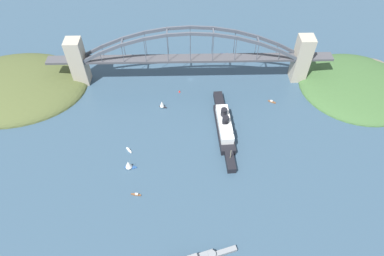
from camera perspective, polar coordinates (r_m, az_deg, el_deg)
name	(u,v)px	position (r m, az deg, el deg)	size (l,w,h in m)	color
ground_plane	(190,80)	(375.35, -0.27, 8.26)	(1400.00, 1400.00, 0.00)	#334C60
harbor_arch_bridge	(190,58)	(357.64, -0.29, 11.77)	(299.21, 16.38, 63.45)	#ADA38E
headland_west_shore	(357,86)	(408.96, 26.33, 6.43)	(124.36, 117.74, 21.55)	#3D6033
headland_east_shore	(17,87)	(412.48, -27.64, 6.23)	(156.94, 121.12, 27.81)	#4C562D
ocean_liner	(224,126)	(318.26, 5.51, 0.37)	(16.56, 99.16, 21.19)	black
seaplane_taxiing_near_bridge	(223,55)	(408.43, 5.27, 12.22)	(11.85, 7.73, 5.07)	#B7B7B2
small_boat_0	(129,150)	(310.63, -10.72, -3.70)	(5.66, 6.74, 2.00)	silver
small_boat_1	(272,102)	(357.70, 13.43, 4.40)	(7.79, 5.25, 1.95)	brown
small_boat_2	(129,165)	(295.99, -10.75, -6.13)	(10.73, 6.10, 9.81)	#234C8C
small_boat_3	(162,104)	(341.43, -5.14, 4.06)	(8.07, 5.68, 9.06)	black
small_boat_4	(136,194)	(282.83, -9.48, -11.11)	(8.47, 2.60, 2.35)	brown
channel_marker_buoy	(180,91)	(359.36, -2.14, 6.29)	(2.20, 2.20, 2.75)	red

